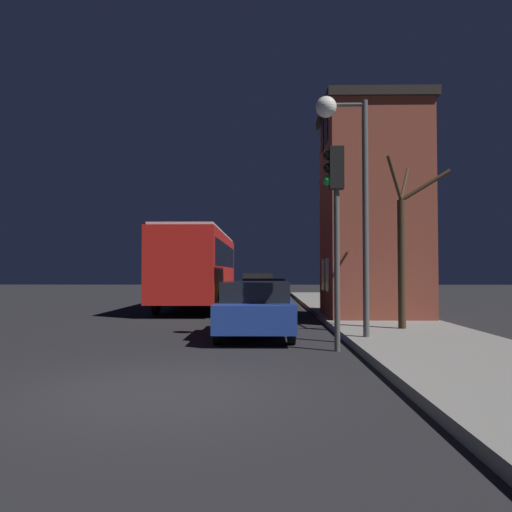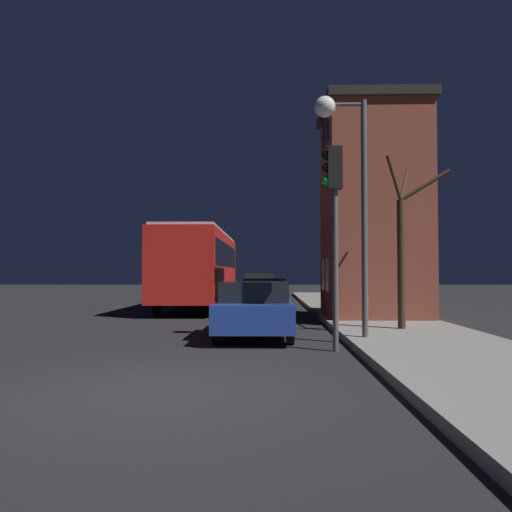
{
  "view_description": "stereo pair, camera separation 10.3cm",
  "coord_description": "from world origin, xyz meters",
  "views": [
    {
      "loc": [
        1.53,
        -6.97,
        1.65
      ],
      "look_at": [
        1.25,
        8.96,
        2.18
      ],
      "focal_mm": 35.0,
      "sensor_mm": 36.0,
      "label": 1
    },
    {
      "loc": [
        1.63,
        -6.97,
        1.65
      ],
      "look_at": [
        1.25,
        8.96,
        2.18
      ],
      "focal_mm": 35.0,
      "sensor_mm": 36.0,
      "label": 2
    }
  ],
  "objects": [
    {
      "name": "streetlamp",
      "position": [
        3.38,
        4.55,
        4.33
      ],
      "size": [
        1.22,
        0.49,
        5.58
      ],
      "color": "#4C4C4C",
      "rests_on": "sidewalk"
    },
    {
      "name": "traffic_light",
      "position": [
        3.02,
        3.54,
        3.09
      ],
      "size": [
        0.43,
        0.24,
        4.31
      ],
      "color": "#4C4C4C",
      "rests_on": "ground"
    },
    {
      "name": "car_mid_lane",
      "position": [
        1.49,
        13.18,
        0.74
      ],
      "size": [
        1.83,
        4.23,
        1.41
      ],
      "color": "black",
      "rests_on": "ground"
    },
    {
      "name": "bare_tree",
      "position": [
        5.22,
        6.3,
        2.33
      ],
      "size": [
        1.86,
        1.86,
        4.5
      ],
      "color": "#382819",
      "rests_on": "sidewalk"
    },
    {
      "name": "ground_plane",
      "position": [
        0.0,
        0.0,
        0.0
      ],
      "size": [
        120.0,
        120.0,
        0.0
      ],
      "primitive_type": "plane",
      "color": "black"
    },
    {
      "name": "car_far_lane",
      "position": [
        1.15,
        21.53,
        0.84
      ],
      "size": [
        1.86,
        4.36,
        1.61
      ],
      "color": "olive",
      "rests_on": "ground"
    },
    {
      "name": "brick_building",
      "position": [
        5.24,
        10.2,
        3.83
      ],
      "size": [
        3.47,
        3.83,
        7.27
      ],
      "color": "brown",
      "rests_on": "sidewalk"
    },
    {
      "name": "car_near_lane",
      "position": [
        1.29,
        5.84,
        0.73
      ],
      "size": [
        1.86,
        4.28,
        1.41
      ],
      "color": "navy",
      "rests_on": "ground"
    },
    {
      "name": "bus",
      "position": [
        -1.54,
        16.19,
        2.07
      ],
      "size": [
        2.57,
        11.39,
        3.47
      ],
      "color": "red",
      "rests_on": "ground"
    }
  ]
}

